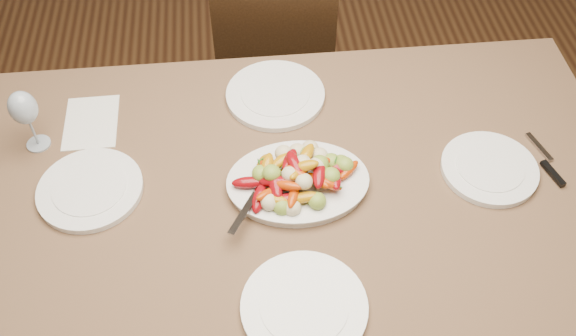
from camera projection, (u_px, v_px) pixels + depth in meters
The scene contains 12 objects.
dining_table at pixel (288, 259), 1.99m from camera, with size 1.84×1.04×0.76m, color brown.
chair_far at pixel (276, 50), 2.49m from camera, with size 0.42×0.42×0.95m, color black, non-canonical shape.
serving_platter at pixel (298, 184), 1.69m from camera, with size 0.36×0.27×0.02m, color white.
roasted_vegetables at pixel (298, 170), 1.64m from camera, with size 0.30×0.20×0.09m, color #70050A, non-canonical shape.
serving_spoon at pixel (274, 188), 1.63m from camera, with size 0.28×0.06×0.03m, color #9EA0A8, non-canonical shape.
plate_left at pixel (90, 190), 1.68m from camera, with size 0.28×0.28×0.02m, color white.
plate_right at pixel (489, 169), 1.72m from camera, with size 0.26×0.26×0.02m, color white.
plate_far at pixel (275, 95), 1.91m from camera, with size 0.29×0.29×0.02m, color white.
plate_near at pixel (304, 307), 1.46m from camera, with size 0.29×0.29×0.02m, color white.
wine_glass at pixel (28, 119), 1.71m from camera, with size 0.08×0.08×0.20m, color #8C99A5, non-canonical shape.
menu_card at pixel (91, 122), 1.85m from camera, with size 0.15×0.21×0.00m, color silver.
table_knife at pixel (546, 162), 1.74m from camera, with size 0.02×0.20×0.01m, color #9EA0A8, non-canonical shape.
Camera 1 is at (0.01, -0.92, 2.09)m, focal length 40.00 mm.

